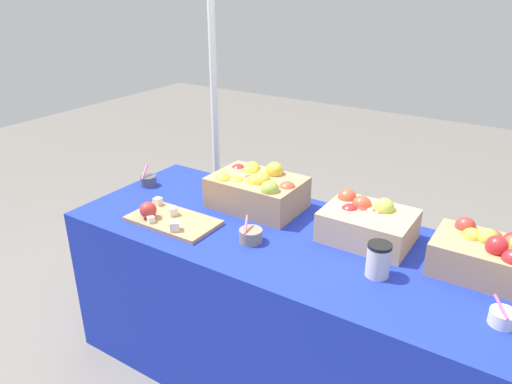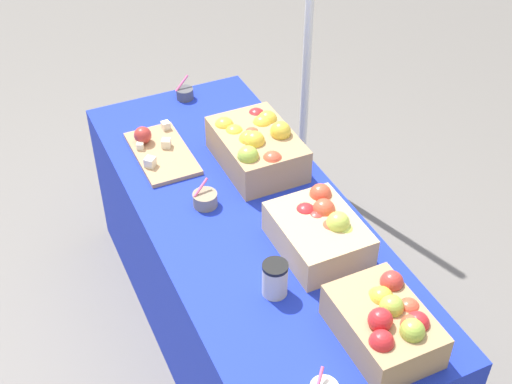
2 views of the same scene
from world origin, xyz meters
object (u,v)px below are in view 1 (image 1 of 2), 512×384
object	(u,v)px
cutting_board_front	(168,218)
sample_bowl_near	(503,317)
apple_crate_left	(487,254)
sample_bowl_mid	(251,235)
coffee_cup	(378,260)
apple_crate_right	(256,189)
sample_bowl_far	(148,181)
apple_crate_middle	(368,222)
tent_pole	(215,108)

from	to	relation	value
cutting_board_front	sample_bowl_near	xyz separation A→B (m)	(1.33, 0.05, 0.00)
apple_crate_left	sample_bowl_mid	world-z (taller)	apple_crate_left
apple_crate_left	cutting_board_front	bearing A→B (deg)	-165.59
apple_crate_left	cutting_board_front	xyz separation A→B (m)	(-1.23, -0.32, -0.06)
cutting_board_front	coffee_cup	xyz separation A→B (m)	(0.91, 0.10, 0.04)
cutting_board_front	coffee_cup	size ratio (longest dim) A/B	3.11
coffee_cup	apple_crate_left	bearing A→B (deg)	34.42
cutting_board_front	sample_bowl_mid	distance (m)	0.40
apple_crate_right	coffee_cup	xyz separation A→B (m)	(0.67, -0.25, -0.03)
cutting_board_front	coffee_cup	bearing A→B (deg)	6.09
sample_bowl_near	sample_bowl_far	xyz separation A→B (m)	(-1.69, 0.21, 0.00)
cutting_board_front	sample_bowl_mid	xyz separation A→B (m)	(0.40, 0.05, 0.01)
apple_crate_middle	coffee_cup	xyz separation A→B (m)	(0.13, -0.24, -0.01)
sample_bowl_near	sample_bowl_mid	size ratio (longest dim) A/B	0.90
apple_crate_left	apple_crate_right	world-z (taller)	apple_crate_right
apple_crate_middle	sample_bowl_near	world-z (taller)	apple_crate_middle
sample_bowl_near	coffee_cup	distance (m)	0.42
sample_bowl_mid	coffee_cup	xyz separation A→B (m)	(0.51, 0.04, 0.04)
apple_crate_left	tent_pole	xyz separation A→B (m)	(-1.70, 0.64, 0.16)
sample_bowl_near	sample_bowl_mid	world-z (taller)	sample_bowl_mid
sample_bowl_mid	tent_pole	bearing A→B (deg)	133.69
sample_bowl_far	apple_crate_left	bearing A→B (deg)	2.22
apple_crate_left	sample_bowl_near	size ratio (longest dim) A/B	3.84
apple_crate_middle	sample_bowl_far	size ratio (longest dim) A/B	3.37
sample_bowl_far	cutting_board_front	bearing A→B (deg)	-34.97
apple_crate_middle	sample_bowl_far	xyz separation A→B (m)	(-1.14, -0.08, -0.05)
apple_crate_middle	cutting_board_front	size ratio (longest dim) A/B	0.89
sample_bowl_near	coffee_cup	bearing A→B (deg)	173.21
sample_bowl_mid	coffee_cup	world-z (taller)	coffee_cup
sample_bowl_far	tent_pole	world-z (taller)	tent_pole
tent_pole	apple_crate_left	bearing A→B (deg)	-20.66
tent_pole	coffee_cup	bearing A→B (deg)	-31.97
apple_crate_left	sample_bowl_near	bearing A→B (deg)	-69.77
apple_crate_right	sample_bowl_near	bearing A→B (deg)	-15.14
apple_crate_middle	sample_bowl_mid	distance (m)	0.48
sample_bowl_mid	apple_crate_right	bearing A→B (deg)	118.95
cutting_board_front	sample_bowl_far	bearing A→B (deg)	145.03
sample_bowl_mid	tent_pole	size ratio (longest dim) A/B	0.05
sample_bowl_mid	coffee_cup	size ratio (longest dim) A/B	0.80
apple_crate_middle	apple_crate_right	bearing A→B (deg)	179.38
apple_crate_middle	cutting_board_front	bearing A→B (deg)	-156.59
sample_bowl_near	sample_bowl_mid	bearing A→B (deg)	179.55
sample_bowl_mid	sample_bowl_far	bearing A→B (deg)	165.29
tent_pole	sample_bowl_far	bearing A→B (deg)	-81.88
sample_bowl_near	coffee_cup	size ratio (longest dim) A/B	0.72
apple_crate_left	sample_bowl_mid	size ratio (longest dim) A/B	3.45
apple_crate_right	cutting_board_front	distance (m)	0.42
sample_bowl_near	sample_bowl_far	distance (m)	1.71
apple_crate_right	sample_bowl_near	distance (m)	1.13
sample_bowl_far	coffee_cup	world-z (taller)	coffee_cup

